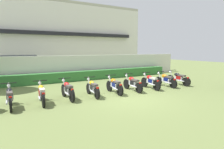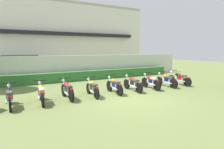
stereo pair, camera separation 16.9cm
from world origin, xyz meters
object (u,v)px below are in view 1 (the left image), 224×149
(motorcycle_in_row_4, at_px, (114,85))
(motorcycle_in_row_0, at_px, (10,97))
(motorcycle_in_row_3, at_px, (93,88))
(motorcycle_in_row_7, at_px, (166,80))
(parked_car, at_px, (21,67))
(motorcycle_in_row_5, at_px, (133,83))
(motorcycle_in_row_2, at_px, (68,90))
(motorcycle_in_row_1, at_px, (42,93))
(motorcycle_in_row_6, at_px, (150,81))
(motorcycle_in_row_8, at_px, (178,78))

(motorcycle_in_row_4, bearing_deg, motorcycle_in_row_0, 94.51)
(motorcycle_in_row_3, height_order, motorcycle_in_row_7, motorcycle_in_row_7)
(parked_car, distance_m, motorcycle_in_row_5, 10.12)
(motorcycle_in_row_7, bearing_deg, parked_car, 40.77)
(motorcycle_in_row_4, bearing_deg, motorcycle_in_row_5, -84.91)
(motorcycle_in_row_2, bearing_deg, motorcycle_in_row_5, -90.60)
(motorcycle_in_row_7, bearing_deg, motorcycle_in_row_4, 90.62)
(motorcycle_in_row_3, xyz_separation_m, motorcycle_in_row_7, (5.06, -0.02, 0.00))
(motorcycle_in_row_2, bearing_deg, motorcycle_in_row_1, 97.61)
(motorcycle_in_row_4, xyz_separation_m, motorcycle_in_row_6, (2.49, -0.04, 0.00))
(motorcycle_in_row_1, distance_m, motorcycle_in_row_6, 6.22)
(motorcycle_in_row_5, distance_m, motorcycle_in_row_7, 2.57)
(motorcycle_in_row_6, relative_size, motorcycle_in_row_7, 0.99)
(motorcycle_in_row_0, xyz_separation_m, motorcycle_in_row_4, (4.95, 0.10, -0.01))
(motorcycle_in_row_8, bearing_deg, parked_car, 43.86)
(motorcycle_in_row_3, xyz_separation_m, motorcycle_in_row_4, (1.27, -0.01, 0.01))
(motorcycle_in_row_0, bearing_deg, motorcycle_in_row_5, -87.91)
(motorcycle_in_row_7, bearing_deg, motorcycle_in_row_0, 91.37)
(motorcycle_in_row_3, height_order, motorcycle_in_row_6, motorcycle_in_row_6)
(motorcycle_in_row_4, xyz_separation_m, motorcycle_in_row_8, (5.00, 0.05, -0.00))
(motorcycle_in_row_6, bearing_deg, motorcycle_in_row_4, 93.69)
(motorcycle_in_row_3, distance_m, motorcycle_in_row_6, 3.76)
(motorcycle_in_row_3, bearing_deg, motorcycle_in_row_7, -85.45)
(motorcycle_in_row_1, relative_size, motorcycle_in_row_7, 1.00)
(motorcycle_in_row_4, height_order, motorcycle_in_row_8, motorcycle_in_row_4)
(parked_car, xyz_separation_m, motorcycle_in_row_1, (-0.06, -8.96, -0.49))
(motorcycle_in_row_4, bearing_deg, motorcycle_in_row_3, 92.71)
(motorcycle_in_row_0, height_order, motorcycle_in_row_6, motorcycle_in_row_0)
(motorcycle_in_row_2, relative_size, motorcycle_in_row_7, 1.00)
(motorcycle_in_row_6, distance_m, motorcycle_in_row_8, 2.51)
(motorcycle_in_row_3, distance_m, motorcycle_in_row_7, 5.06)
(parked_car, xyz_separation_m, motorcycle_in_row_6, (6.16, -8.92, -0.49))
(motorcycle_in_row_4, distance_m, motorcycle_in_row_5, 1.23)
(motorcycle_in_row_2, distance_m, motorcycle_in_row_4, 2.53)
(motorcycle_in_row_4, bearing_deg, parked_car, 25.77)
(motorcycle_in_row_4, height_order, motorcycle_in_row_7, motorcycle_in_row_4)
(motorcycle_in_row_8, bearing_deg, motorcycle_in_row_6, 91.36)
(motorcycle_in_row_0, relative_size, motorcycle_in_row_2, 1.00)
(motorcycle_in_row_5, distance_m, motorcycle_in_row_8, 3.77)
(motorcycle_in_row_0, xyz_separation_m, motorcycle_in_row_6, (7.45, 0.06, -0.00))
(motorcycle_in_row_0, xyz_separation_m, motorcycle_in_row_2, (2.43, 0.19, 0.00))
(motorcycle_in_row_0, distance_m, motorcycle_in_row_1, 1.22)
(parked_car, xyz_separation_m, motorcycle_in_row_3, (2.40, -8.87, -0.50))
(motorcycle_in_row_1, xyz_separation_m, motorcycle_in_row_8, (8.73, 0.12, -0.01))
(motorcycle_in_row_3, bearing_deg, motorcycle_in_row_1, 96.89)
(motorcycle_in_row_7, bearing_deg, motorcycle_in_row_3, 90.50)
(motorcycle_in_row_5, height_order, motorcycle_in_row_8, motorcycle_in_row_5)
(parked_car, xyz_separation_m, motorcycle_in_row_2, (1.14, -8.80, -0.48))
(motorcycle_in_row_1, height_order, motorcycle_in_row_3, motorcycle_in_row_1)
(motorcycle_in_row_0, height_order, motorcycle_in_row_2, motorcycle_in_row_2)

